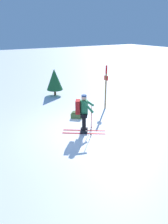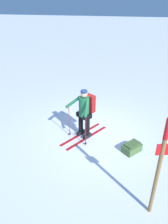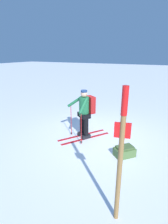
% 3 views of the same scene
% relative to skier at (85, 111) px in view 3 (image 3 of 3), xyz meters
% --- Properties ---
extents(ground_plane, '(80.00, 80.00, 0.00)m').
position_rel_skier_xyz_m(ground_plane, '(-0.23, 0.28, -0.93)').
color(ground_plane, white).
extents(skier, '(1.70, 1.33, 1.62)m').
position_rel_skier_xyz_m(skier, '(0.00, 0.00, 0.00)').
color(skier, red).
rests_on(skier, ground_plane).
extents(dropped_backpack, '(0.64, 0.63, 0.30)m').
position_rel_skier_xyz_m(dropped_backpack, '(0.55, 1.50, -0.79)').
color(dropped_backpack, '#4C6B38').
rests_on(dropped_backpack, ground_plane).
extents(trail_marker, '(0.09, 0.24, 2.32)m').
position_rel_skier_xyz_m(trail_marker, '(2.52, 1.87, 0.44)').
color(trail_marker, olive).
rests_on(trail_marker, ground_plane).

